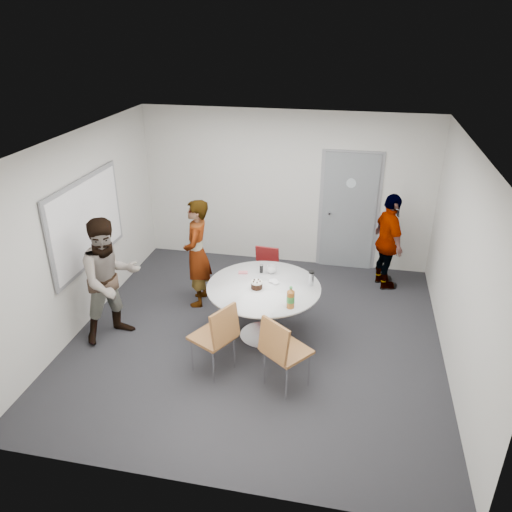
% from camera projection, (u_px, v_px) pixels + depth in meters
% --- Properties ---
extents(floor, '(5.00, 5.00, 0.00)m').
position_uv_depth(floor, '(257.00, 337.00, 6.97)').
color(floor, black).
rests_on(floor, ground).
extents(ceiling, '(5.00, 5.00, 0.00)m').
position_uv_depth(ceiling, '(257.00, 144.00, 5.79)').
color(ceiling, silver).
rests_on(ceiling, wall_back).
extents(wall_back, '(5.00, 0.00, 5.00)m').
position_uv_depth(wall_back, '(286.00, 189.00, 8.59)').
color(wall_back, silver).
rests_on(wall_back, floor).
extents(wall_left, '(0.00, 5.00, 5.00)m').
position_uv_depth(wall_left, '(78.00, 234.00, 6.83)').
color(wall_left, silver).
rests_on(wall_left, floor).
extents(wall_right, '(0.00, 5.00, 5.00)m').
position_uv_depth(wall_right, '(462.00, 267.00, 5.93)').
color(wall_right, silver).
rests_on(wall_right, floor).
extents(wall_front, '(5.00, 0.00, 5.00)m').
position_uv_depth(wall_front, '(197.00, 373.00, 4.18)').
color(wall_front, silver).
rests_on(wall_front, floor).
extents(door, '(1.02, 0.17, 2.12)m').
position_uv_depth(door, '(349.00, 212.00, 8.51)').
color(door, gray).
rests_on(door, wall_back).
extents(whiteboard, '(0.04, 1.90, 1.25)m').
position_uv_depth(whiteboard, '(87.00, 222.00, 6.96)').
color(whiteboard, gray).
rests_on(whiteboard, wall_left).
extents(table, '(1.53, 1.53, 1.09)m').
position_uv_depth(table, '(265.00, 294.00, 6.69)').
color(table, white).
rests_on(table, floor).
extents(chair_near_left, '(0.65, 0.63, 0.96)m').
position_uv_depth(chair_near_left, '(218.00, 333.00, 6.02)').
color(chair_near_left, brown).
rests_on(chair_near_left, floor).
extents(chair_near_right, '(0.67, 0.68, 0.97)m').
position_uv_depth(chair_near_right, '(281.00, 347.00, 5.75)').
color(chair_near_right, brown).
rests_on(chair_near_right, floor).
extents(chair_far, '(0.42, 0.45, 0.81)m').
position_uv_depth(chair_far, '(265.00, 268.00, 7.79)').
color(chair_far, maroon).
rests_on(chair_far, floor).
extents(person_main, '(0.48, 0.66, 1.68)m').
position_uv_depth(person_main, '(197.00, 253.00, 7.46)').
color(person_main, '#A5C6EA').
rests_on(person_main, floor).
extents(person_left, '(1.05, 1.08, 1.75)m').
position_uv_depth(person_left, '(110.00, 280.00, 6.64)').
color(person_left, white).
rests_on(person_left, floor).
extents(person_right, '(0.68, 1.01, 1.59)m').
position_uv_depth(person_right, '(388.00, 242.00, 7.95)').
color(person_right, black).
rests_on(person_right, floor).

